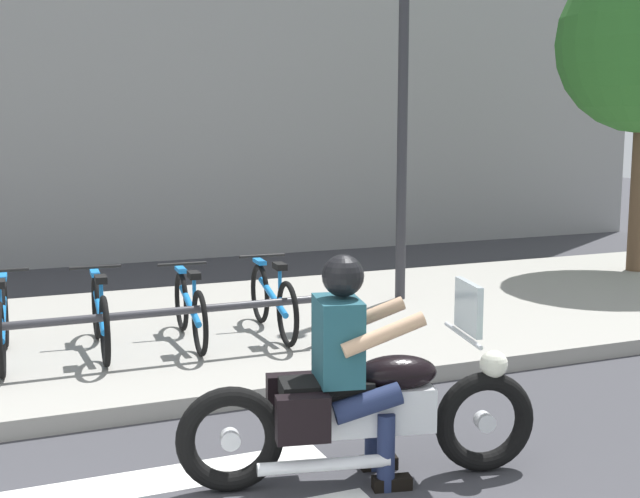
% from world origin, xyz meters
% --- Properties ---
extents(sidewalk, '(24.00, 4.40, 0.15)m').
position_xyz_m(sidewalk, '(0.00, 4.86, 0.07)').
color(sidewalk, gray).
rests_on(sidewalk, ground).
extents(crosswalk_stripe_4, '(2.80, 0.40, 0.01)m').
position_xyz_m(crosswalk_stripe_4, '(0.40, 1.60, 0.00)').
color(crosswalk_stripe_4, white).
rests_on(crosswalk_stripe_4, ground).
extents(motorcycle, '(2.28, 0.84, 1.25)m').
position_xyz_m(motorcycle, '(1.86, 1.10, 0.47)').
color(motorcycle, black).
rests_on(motorcycle, ground).
extents(rider, '(0.70, 0.63, 1.45)m').
position_xyz_m(rider, '(1.79, 1.12, 0.84)').
color(rider, '#1E4C59').
rests_on(rider, ground).
extents(bicycle_3, '(0.48, 1.65, 0.77)m').
position_xyz_m(bicycle_3, '(-0.12, 4.24, 0.50)').
color(bicycle_3, black).
rests_on(bicycle_3, sidewalk).
extents(bicycle_4, '(0.48, 1.61, 0.75)m').
position_xyz_m(bicycle_4, '(0.72, 4.24, 0.49)').
color(bicycle_4, black).
rests_on(bicycle_4, sidewalk).
extents(bicycle_5, '(0.48, 1.58, 0.73)m').
position_xyz_m(bicycle_5, '(1.56, 4.25, 0.49)').
color(bicycle_5, black).
rests_on(bicycle_5, sidewalk).
extents(bicycle_6, '(0.48, 1.63, 0.75)m').
position_xyz_m(bicycle_6, '(2.39, 4.24, 0.50)').
color(bicycle_6, black).
rests_on(bicycle_6, sidewalk).
extents(bike_rack, '(5.62, 0.07, 0.49)m').
position_xyz_m(bike_rack, '(-0.12, 3.69, 0.58)').
color(bike_rack, '#333338').
rests_on(bike_rack, sidewalk).
extents(street_lamp, '(0.28, 0.28, 4.59)m').
position_xyz_m(street_lamp, '(4.36, 5.26, 2.76)').
color(street_lamp, '#2D2D33').
rests_on(street_lamp, ground).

